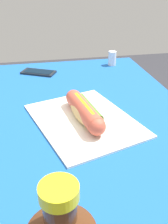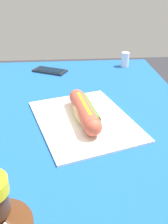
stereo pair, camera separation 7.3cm
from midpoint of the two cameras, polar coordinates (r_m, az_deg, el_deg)
The scene contains 5 objects.
dining_table at distance 0.80m, azimuth -1.37°, elevation -11.62°, with size 1.16×0.80×0.75m.
paper_wrapper at distance 0.74m, azimuth 2.81°, elevation -1.91°, with size 0.33×0.26×0.01m, color silver.
hot_dog at distance 0.72m, azimuth 2.93°, elevation 0.18°, with size 0.23×0.09×0.05m.
cell_phone at distance 1.12m, azimuth -5.77°, elevation 9.14°, with size 0.12×0.15×0.01m.
salt_shaker at distance 1.19m, azimuth 10.93°, elevation 11.41°, with size 0.04×0.04×0.06m, color silver.
Camera 2 is at (0.61, 0.01, 1.13)m, focal length 40.94 mm.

